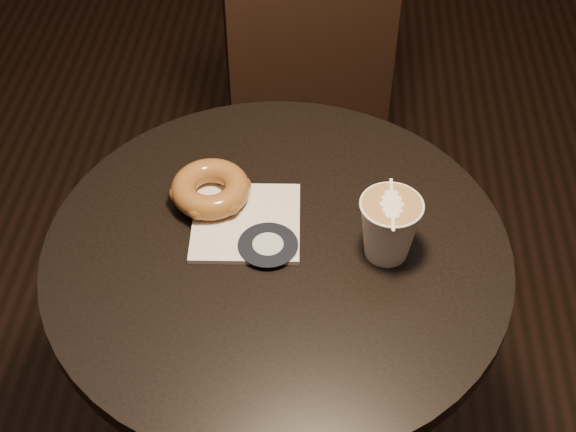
{
  "coord_description": "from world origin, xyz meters",
  "views": [
    {
      "loc": [
        0.06,
        -0.8,
        1.64
      ],
      "look_at": [
        0.01,
        0.03,
        0.79
      ],
      "focal_mm": 50.0,
      "sensor_mm": 36.0,
      "label": 1
    }
  ],
  "objects_px": {
    "doughnut": "(210,189)",
    "chair": "(320,121)",
    "cafe_table": "(278,326)",
    "latte_cup": "(389,228)",
    "pastry_bag": "(246,222)"
  },
  "relations": [
    {
      "from": "doughnut",
      "to": "chair",
      "type": "bearing_deg",
      "value": 71.73
    },
    {
      "from": "doughnut",
      "to": "cafe_table",
      "type": "bearing_deg",
      "value": -39.0
    },
    {
      "from": "cafe_table",
      "to": "chair",
      "type": "xyz_separation_m",
      "value": [
        0.05,
        0.58,
        -0.03
      ]
    },
    {
      "from": "doughnut",
      "to": "latte_cup",
      "type": "distance_m",
      "value": 0.29
    },
    {
      "from": "cafe_table",
      "to": "doughnut",
      "type": "distance_m",
      "value": 0.27
    },
    {
      "from": "cafe_table",
      "to": "doughnut",
      "type": "height_order",
      "value": "doughnut"
    },
    {
      "from": "doughnut",
      "to": "latte_cup",
      "type": "bearing_deg",
      "value": -18.3
    },
    {
      "from": "cafe_table",
      "to": "latte_cup",
      "type": "bearing_deg",
      "value": -0.47
    },
    {
      "from": "cafe_table",
      "to": "doughnut",
      "type": "bearing_deg",
      "value": 141.0
    },
    {
      "from": "cafe_table",
      "to": "latte_cup",
      "type": "xyz_separation_m",
      "value": [
        0.16,
        -0.0,
        0.25
      ]
    },
    {
      "from": "chair",
      "to": "doughnut",
      "type": "xyz_separation_m",
      "value": [
        -0.16,
        -0.49,
        0.26
      ]
    },
    {
      "from": "cafe_table",
      "to": "latte_cup",
      "type": "distance_m",
      "value": 0.3
    },
    {
      "from": "cafe_table",
      "to": "doughnut",
      "type": "xyz_separation_m",
      "value": [
        -0.11,
        0.09,
        0.23
      ]
    },
    {
      "from": "doughnut",
      "to": "pastry_bag",
      "type": "bearing_deg",
      "value": -37.51
    },
    {
      "from": "cafe_table",
      "to": "doughnut",
      "type": "relative_size",
      "value": 6.09
    }
  ]
}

